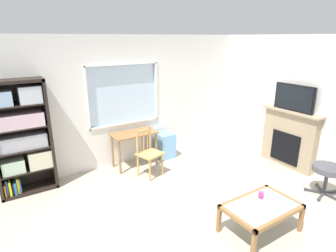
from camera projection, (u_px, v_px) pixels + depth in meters
name	position (u px, v px, depth m)	size (l,w,h in m)	color
ground	(193.00, 210.00, 4.34)	(6.39, 5.50, 0.02)	#B2A893
wall_back_with_window	(129.00, 102.00, 5.75)	(5.39, 0.15, 2.62)	silver
wall_right	(308.00, 105.00, 5.36)	(0.12, 4.70, 2.62)	silver
bookshelf	(21.00, 136.00, 4.58)	(0.90, 0.38, 1.94)	black
desk_under_window	(134.00, 138.00, 5.64)	(0.91, 0.47, 0.72)	olive
wooden_chair	(148.00, 153.00, 5.30)	(0.51, 0.50, 0.90)	tan
plastic_drawer_unit	(165.00, 145.00, 6.17)	(0.35, 0.40, 0.56)	#72ADDB
fireplace	(289.00, 139.00, 5.67)	(0.26, 1.23, 1.18)	tan
tv	(294.00, 98.00, 5.40)	(0.06, 0.83, 0.52)	black
office_chair	(335.00, 166.00, 4.53)	(0.58, 0.56, 1.00)	#4C4C51
coffee_table	(261.00, 209.00, 3.75)	(1.00, 0.65, 0.42)	#8C9E99
sippy_cup	(261.00, 195.00, 3.89)	(0.07, 0.07, 0.09)	#DB3D84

